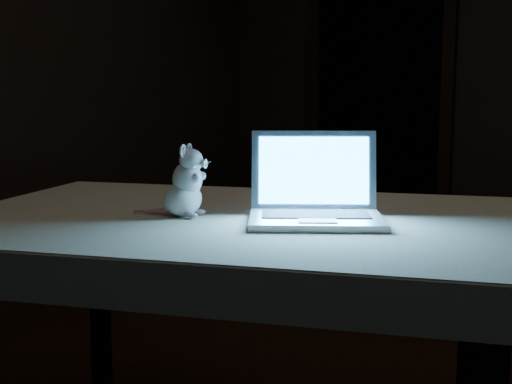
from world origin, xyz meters
The scene contains 5 objects.
doorway centered at (-1.10, 2.50, 1.06)m, with size 1.06×0.36×2.13m, color black, non-canonical shape.
table centered at (-0.26, -0.31, 0.41)m, with size 1.53×0.98×0.82m, color black, non-canonical shape.
tablecloth centered at (-0.31, -0.31, 0.77)m, with size 1.64×1.10×0.11m, color beige, non-canonical shape.
laptop centered at (-0.02, -0.29, 0.95)m, with size 0.35×0.31×0.24m, color silver, non-canonical shape.
plush_mouse centered at (-0.38, -0.41, 0.93)m, with size 0.15×0.15×0.20m, color silver, non-canonical shape.
Camera 1 is at (0.85, -1.86, 1.17)m, focal length 48.00 mm.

